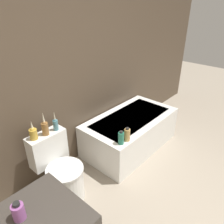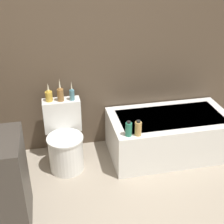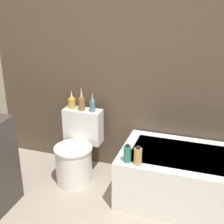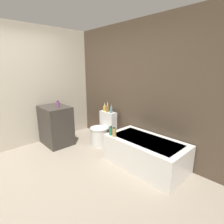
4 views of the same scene
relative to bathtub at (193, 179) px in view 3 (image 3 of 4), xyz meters
The scene contains 8 objects.
wall_back_tiled 1.40m from the bathtub, 152.41° to the left, with size 6.40×0.06×2.60m.
bathtub is the anchor object (origin of this frame).
toilet 1.23m from the bathtub, behind, with size 0.42×0.56×0.73m.
vase_gold 1.48m from the bathtub, behind, with size 0.08×0.08×0.21m.
vase_silver 1.37m from the bathtub, behind, with size 0.07×0.07×0.26m.
vase_bronze 1.25m from the bathtub, 169.98° to the left, with size 0.06×0.06×0.23m.
shampoo_bottle_tall 0.73m from the bathtub, 153.02° to the right, with size 0.07×0.07×0.17m.
shampoo_bottle_short 0.66m from the bathtub, 147.46° to the right, with size 0.07×0.07×0.17m.
Camera 3 is at (0.88, -1.02, 1.95)m, focal length 50.00 mm.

